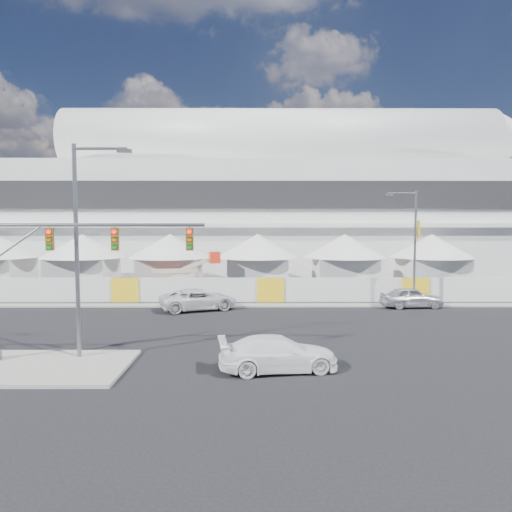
{
  "coord_description": "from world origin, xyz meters",
  "views": [
    {
      "loc": [
        4.66,
        -22.91,
        6.42
      ],
      "look_at": [
        4.79,
        10.0,
        4.12
      ],
      "focal_mm": 32.0,
      "sensor_mm": 36.0,
      "label": 1
    }
  ],
  "objects_px": {
    "lot_car_a": "(438,287)",
    "lot_car_b": "(471,286)",
    "streetlight_curb": "(412,239)",
    "pickup_curb": "(199,299)",
    "streetlight_median": "(82,236)",
    "boom_lift": "(168,283)",
    "sedan_silver": "(411,297)",
    "traffic_mast": "(38,274)",
    "pickup_near": "(278,353)",
    "lot_car_c": "(22,288)"
  },
  "relations": [
    {
      "from": "lot_car_b",
      "to": "streetlight_curb",
      "type": "distance_m",
      "value": 10.61
    },
    {
      "from": "sedan_silver",
      "to": "boom_lift",
      "type": "distance_m",
      "value": 21.11
    },
    {
      "from": "sedan_silver",
      "to": "lot_car_c",
      "type": "relative_size",
      "value": 1.03
    },
    {
      "from": "sedan_silver",
      "to": "traffic_mast",
      "type": "bearing_deg",
      "value": 118.04
    },
    {
      "from": "pickup_curb",
      "to": "lot_car_b",
      "type": "height_order",
      "value": "pickup_curb"
    },
    {
      "from": "traffic_mast",
      "to": "boom_lift",
      "type": "relative_size",
      "value": 1.31
    },
    {
      "from": "pickup_near",
      "to": "lot_car_a",
      "type": "xyz_separation_m",
      "value": [
        15.94,
        22.1,
        -0.11
      ]
    },
    {
      "from": "streetlight_median",
      "to": "streetlight_curb",
      "type": "height_order",
      "value": "streetlight_median"
    },
    {
      "from": "pickup_near",
      "to": "lot_car_c",
      "type": "xyz_separation_m",
      "value": [
        -21.99,
        21.18,
        -0.1
      ]
    },
    {
      "from": "pickup_curb",
      "to": "lot_car_c",
      "type": "relative_size",
      "value": 1.26
    },
    {
      "from": "lot_car_c",
      "to": "pickup_near",
      "type": "bearing_deg",
      "value": -112.09
    },
    {
      "from": "traffic_mast",
      "to": "streetlight_median",
      "type": "distance_m",
      "value": 2.57
    },
    {
      "from": "sedan_silver",
      "to": "lot_car_c",
      "type": "height_order",
      "value": "sedan_silver"
    },
    {
      "from": "sedan_silver",
      "to": "pickup_curb",
      "type": "distance_m",
      "value": 16.3
    },
    {
      "from": "pickup_curb",
      "to": "lot_car_b",
      "type": "relative_size",
      "value": 1.27
    },
    {
      "from": "traffic_mast",
      "to": "sedan_silver",
      "type": "bearing_deg",
      "value": 32.37
    },
    {
      "from": "streetlight_median",
      "to": "streetlight_curb",
      "type": "distance_m",
      "value": 24.79
    },
    {
      "from": "streetlight_curb",
      "to": "lot_car_c",
      "type": "bearing_deg",
      "value": 170.77
    },
    {
      "from": "pickup_curb",
      "to": "lot_car_a",
      "type": "bearing_deg",
      "value": -90.84
    },
    {
      "from": "lot_car_a",
      "to": "lot_car_c",
      "type": "xyz_separation_m",
      "value": [
        -37.93,
        -0.93,
        0.0
      ]
    },
    {
      "from": "sedan_silver",
      "to": "lot_car_b",
      "type": "relative_size",
      "value": 1.03
    },
    {
      "from": "streetlight_curb",
      "to": "lot_car_a",
      "type": "bearing_deg",
      "value": 53.61
    },
    {
      "from": "pickup_near",
      "to": "lot_car_c",
      "type": "bearing_deg",
      "value": 37.95
    },
    {
      "from": "lot_car_b",
      "to": "lot_car_c",
      "type": "bearing_deg",
      "value": 85.6
    },
    {
      "from": "pickup_curb",
      "to": "streetlight_median",
      "type": "xyz_separation_m",
      "value": [
        -3.88,
        -12.54,
        5.08
      ]
    },
    {
      "from": "lot_car_b",
      "to": "boom_lift",
      "type": "bearing_deg",
      "value": 84.71
    },
    {
      "from": "lot_car_a",
      "to": "traffic_mast",
      "type": "xyz_separation_m",
      "value": [
        -26.89,
        -20.95,
        3.51
      ]
    },
    {
      "from": "lot_car_a",
      "to": "lot_car_c",
      "type": "relative_size",
      "value": 0.87
    },
    {
      "from": "lot_car_c",
      "to": "pickup_curb",
      "type": "bearing_deg",
      "value": -90.76
    },
    {
      "from": "lot_car_b",
      "to": "lot_car_c",
      "type": "relative_size",
      "value": 1.0
    },
    {
      "from": "pickup_near",
      "to": "traffic_mast",
      "type": "relative_size",
      "value": 0.51
    },
    {
      "from": "sedan_silver",
      "to": "lot_car_b",
      "type": "distance_m",
      "value": 10.23
    },
    {
      "from": "traffic_mast",
      "to": "streetlight_median",
      "type": "relative_size",
      "value": 1.02
    },
    {
      "from": "streetlight_median",
      "to": "streetlight_curb",
      "type": "bearing_deg",
      "value": 34.7
    },
    {
      "from": "lot_car_c",
      "to": "boom_lift",
      "type": "height_order",
      "value": "boom_lift"
    },
    {
      "from": "boom_lift",
      "to": "lot_car_a",
      "type": "bearing_deg",
      "value": -15.07
    },
    {
      "from": "lot_car_a",
      "to": "lot_car_b",
      "type": "xyz_separation_m",
      "value": [
        2.92,
        -0.41,
        0.12
      ]
    },
    {
      "from": "pickup_curb",
      "to": "boom_lift",
      "type": "height_order",
      "value": "boom_lift"
    },
    {
      "from": "lot_car_b",
      "to": "lot_car_c",
      "type": "height_order",
      "value": "lot_car_b"
    },
    {
      "from": "streetlight_median",
      "to": "lot_car_c",
      "type": "bearing_deg",
      "value": 123.45
    },
    {
      "from": "lot_car_c",
      "to": "streetlight_median",
      "type": "bearing_deg",
      "value": -124.73
    },
    {
      "from": "pickup_curb",
      "to": "boom_lift",
      "type": "relative_size",
      "value": 0.74
    },
    {
      "from": "pickup_curb",
      "to": "pickup_near",
      "type": "height_order",
      "value": "pickup_curb"
    },
    {
      "from": "pickup_curb",
      "to": "lot_car_b",
      "type": "bearing_deg",
      "value": -94.02
    },
    {
      "from": "lot_car_b",
      "to": "traffic_mast",
      "type": "relative_size",
      "value": 0.44
    },
    {
      "from": "pickup_curb",
      "to": "streetlight_median",
      "type": "relative_size",
      "value": 0.58
    },
    {
      "from": "pickup_curb",
      "to": "streetlight_median",
      "type": "bearing_deg",
      "value": 141.5
    },
    {
      "from": "lot_car_b",
      "to": "streetlight_median",
      "type": "distance_m",
      "value": 34.77
    },
    {
      "from": "sedan_silver",
      "to": "streetlight_curb",
      "type": "xyz_separation_m",
      "value": [
        0.22,
        0.68,
        4.44
      ]
    },
    {
      "from": "lot_car_b",
      "to": "streetlight_median",
      "type": "relative_size",
      "value": 0.45
    }
  ]
}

